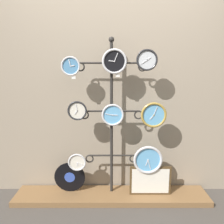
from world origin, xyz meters
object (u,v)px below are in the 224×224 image
Objects in this scene: display_stand at (112,155)px; clock_top_left at (71,66)px; clock_bottom_left at (78,162)px; clock_top_right at (147,60)px; vinyl_record at (70,177)px; clock_middle_left at (78,111)px; clock_middle_center at (113,115)px; clock_top_center at (115,61)px; picture_frame at (151,181)px; clock_middle_right at (154,115)px; clock_bottom_right at (148,160)px.

clock_top_left is (-0.41, -0.09, 0.99)m from display_stand.
display_stand is at bearing 16.15° from clock_bottom_left.
vinyl_record is (-0.84, 0.09, -1.32)m from clock_top_right.
clock_middle_left is at bearing -3.96° from clock_bottom_left.
clock_top_left is at bearing -178.23° from clock_middle_center.
clock_top_center is 0.55× the size of picture_frame.
clock_middle_center is 0.87× the size of clock_middle_right.
clock_middle_left is at bearing -179.16° from clock_middle_right.
clock_top_left is 0.60× the size of clock_bottom_right.
clock_middle_left is at bearing -21.56° from clock_top_left.
clock_bottom_left is (-0.02, 0.00, -0.57)m from clock_middle_left.
display_stand is 9.21× the size of clock_top_left.
clock_top_left is 0.66m from clock_middle_center.
clock_top_left is 0.99× the size of clock_bottom_left.
picture_frame is at bearing -3.88° from vinyl_record.
vinyl_record is (-0.88, 0.08, -0.25)m from clock_bottom_right.
clock_top_center is at bearing 4.26° from clock_bottom_left.
display_stand is 0.55m from vinyl_record.
vinyl_record is (-0.48, -0.01, -0.27)m from display_stand.
display_stand is at bearing 163.83° from clock_top_right.
clock_bottom_right is at bearing -2.10° from clock_middle_center.
picture_frame is (0.92, -0.06, -0.01)m from vinyl_record.
clock_top_left reaches higher than clock_bottom_left.
clock_bottom_left is at bearing -179.28° from clock_middle_right.
clock_top_center is 1.12m from clock_bottom_right.
clock_middle_right is (0.41, -0.02, -0.55)m from clock_top_center.
clock_top_right is 0.60× the size of vinyl_record.
clock_middle_center is 1.20× the size of clock_bottom_left.
clock_middle_left is 0.86× the size of clock_middle_center.
clock_top_right is 0.91× the size of clock_middle_center.
clock_top_right is at bearing 0.46° from clock_bottom_left.
vinyl_record is at bearing 133.06° from clock_top_left.
clock_top_center is 0.79× the size of clock_bottom_right.
display_stand reaches higher than picture_frame.
clock_top_left reaches higher than clock_bottom_right.
clock_top_right is at bearing -4.77° from clock_middle_center.
clock_bottom_right is 0.92m from vinyl_record.
picture_frame is (0.44, -0.08, -0.28)m from display_stand.
clock_middle_left is at bearing -174.47° from clock_middle_center.
picture_frame is at bearing 2.37° from clock_bottom_left.
vinyl_record is (-0.07, 0.08, -1.26)m from clock_top_left.
clock_middle_left is at bearing -37.48° from vinyl_record.
clock_middle_right is at bearing -5.30° from vinyl_record.
clock_middle_right is 0.59× the size of picture_frame.
clock_bottom_right is (0.76, 0.02, -0.56)m from clock_middle_left.
clock_bottom_right is at bearing -4.92° from vinyl_record.
clock_middle_right is 1.38× the size of clock_bottom_left.
display_stand reaches higher than clock_bottom_left.
clock_top_right reaches higher than vinyl_record.
clock_top_left is 0.77m from clock_top_right.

